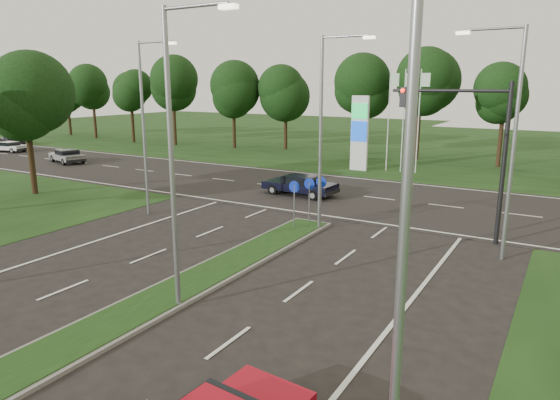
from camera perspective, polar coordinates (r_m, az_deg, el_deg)
The scene contains 17 objects.
verge_far at distance 61.31m, azimuth 20.20°, elevation 5.86°, with size 160.00×50.00×0.02m, color black.
cross_road at distance 31.70m, azimuth 9.57°, elevation 0.39°, with size 160.00×12.00×0.02m, color black.
median_kerb at distance 15.72m, azimuth -18.75°, elevation -13.36°, with size 2.00×26.00×0.12m, color slate.
streetlight_median_near at distance 14.91m, azimuth -11.81°, elevation 5.89°, with size 2.53×0.22×9.00m.
streetlight_median_far at distance 23.26m, azimuth 5.13°, elevation 8.61°, with size 2.53×0.22×9.00m.
streetlight_left_far at distance 27.08m, azimuth -15.08°, elevation 8.85°, with size 2.53×0.22×9.00m.
streetlight_right_far at distance 21.12m, azimuth 24.74°, elevation 7.02°, with size 2.53×0.22×9.00m.
streetlight_right_near at distance 7.48m, azimuth 12.66°, elevation -1.15°, with size 2.53×0.22×9.00m.
traffic_signal at distance 23.34m, azimuth 21.25°, elevation 6.75°, with size 5.10×0.42×7.00m.
median_signs at distance 24.54m, azimuth 3.27°, elevation 0.93°, with size 1.16×1.76×2.38m.
gas_pylon at distance 40.91m, azimuth 9.40°, elevation 7.77°, with size 5.80×1.26×8.00m.
tree_left_far at distance 34.51m, azimuth -26.72°, elevation 10.46°, with size 5.20×5.20×8.86m.
treeline_far at distance 46.16m, azimuth 17.39°, elevation 12.46°, with size 6.00×6.00×9.90m.
navy_sedan at distance 31.54m, azimuth 2.32°, elevation 1.77°, with size 4.73×2.15×1.27m.
far_car_a at distance 48.58m, azimuth -23.15°, elevation 4.68°, with size 4.52×2.90×1.21m.
far_car_b at distance 59.07m, azimuth -28.57°, elevation 5.39°, with size 3.95×2.25×1.07m.
far_car_c at distance 65.87m, azimuth -28.27°, elevation 6.10°, with size 4.33×2.80×1.15m.
Camera 1 is at (10.99, -4.92, 6.88)m, focal length 32.00 mm.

